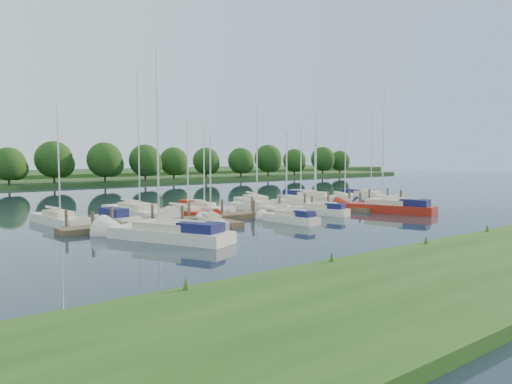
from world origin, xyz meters
TOP-DOWN VIEW (x-y plane):
  - ground at (0.00, 0.00)m, footprint 260.00×260.00m
  - dock at (0.00, 7.31)m, footprint 40.00×6.00m
  - mooring_pilings at (0.00, 8.43)m, footprint 38.24×2.84m
  - far_shore at (0.00, 75.00)m, footprint 180.00×30.00m
  - distant_hill at (0.00, 100.00)m, footprint 220.00×40.00m
  - treeline at (-6.50, 62.42)m, footprint 146.32×9.29m
  - sailboat_n_0 at (-18.30, 13.39)m, footprint 2.60×8.05m
  - motorboat at (-14.61, 10.89)m, footprint 2.30×5.44m
  - sailboat_n_2 at (-11.05, 14.11)m, footprint 2.81×10.84m
  - sailboat_n_3 at (-7.71, 11.31)m, footprint 2.92×7.21m
  - sailboat_n_4 at (-4.87, 13.29)m, footprint 3.02×6.78m
  - sailboat_n_5 at (0.35, 11.40)m, footprint 1.80×7.41m
  - sailboat_n_6 at (2.66, 14.27)m, footprint 4.36×9.17m
  - sailboat_n_7 at (6.34, 11.36)m, footprint 1.93×7.01m
  - sailboat_n_8 at (11.77, 14.84)m, footprint 5.39×8.69m
  - sailboat_n_9 at (12.98, 10.91)m, footprint 3.34×6.93m
  - sailboat_n_10 at (19.24, 12.40)m, footprint 2.22×9.08m
  - sailboat_s_0 at (-15.13, 1.51)m, footprint 5.87×10.08m
  - sailboat_s_1 at (-9.29, 4.83)m, footprint 2.98×5.85m
  - sailboat_s_2 at (-3.02, 2.62)m, footprint 1.93×6.11m
  - sailboat_s_3 at (2.82, 5.04)m, footprint 3.23×6.43m
  - sailboat_s_4 at (9.47, 2.24)m, footprint 4.77×9.97m
  - sailboat_s_5 at (12.61, 4.79)m, footprint 1.86×7.05m

SIDE VIEW (x-z plane):
  - ground at x=0.00m, z-range 0.00..0.00m
  - dock at x=0.00m, z-range 0.00..0.40m
  - sailboat_n_3 at x=-7.71m, z-range -4.28..4.82m
  - sailboat_n_5 at x=0.35m, z-range -4.48..5.02m
  - sailboat_n_7 at x=6.34m, z-range -4.21..4.75m
  - sailboat_n_9 at x=12.98m, z-range -4.19..4.74m
  - sailboat_s_1 at x=-9.29m, z-range -3.57..4.12m
  - sailboat_n_0 at x=-18.30m, z-range -4.85..5.40m
  - sailboat_n_2 at x=-11.05m, z-range -6.56..7.11m
  - sailboat_n_6 at x=2.66m, z-range -5.57..6.13m
  - far_shore at x=0.00m, z-range 0.00..0.60m
  - sailboat_n_10 at x=19.24m, z-range -5.42..6.05m
  - sailboat_s_5 at x=12.61m, z-range -4.22..4.85m
  - sailboat_s_2 at x=-3.02m, z-range -3.64..4.27m
  - sailboat_n_4 at x=-4.87m, z-range -4.03..4.67m
  - sailboat_s_3 at x=2.82m, z-range -3.87..4.51m
  - sailboat_n_8 at x=11.77m, z-range -5.37..6.03m
  - sailboat_s_0 at x=-15.13m, z-range -6.16..6.83m
  - motorboat at x=-14.61m, z-range -0.46..1.14m
  - sailboat_s_4 at x=9.47m, z-range -5.99..6.67m
  - mooring_pilings at x=0.00m, z-range -0.40..1.60m
  - distant_hill at x=0.00m, z-range 0.00..1.40m
  - treeline at x=-6.50m, z-range -0.02..8.10m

